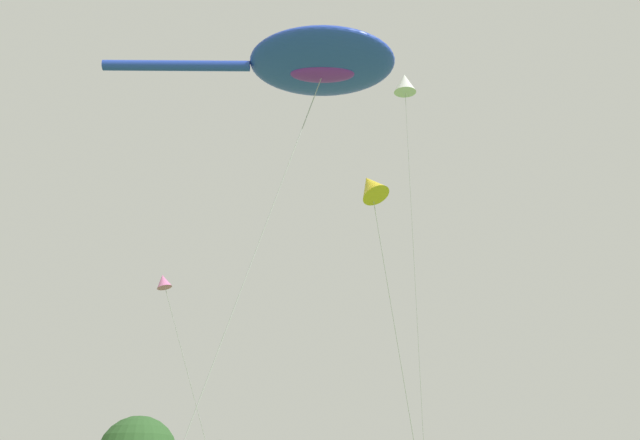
{
  "coord_description": "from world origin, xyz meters",
  "views": [
    {
      "loc": [
        -6.58,
        -1.64,
        1.71
      ],
      "look_at": [
        0.61,
        7.88,
        6.48
      ],
      "focal_mm": 40.49,
      "sensor_mm": 36.0,
      "label": 1
    }
  ],
  "objects_px": {
    "small_kite_box_yellow": "(405,85)",
    "big_show_kite": "(318,63)",
    "small_kite_triangle_green": "(164,284)",
    "small_kite_stunt_black": "(371,188)"
  },
  "relations": [
    {
      "from": "small_kite_box_yellow",
      "to": "small_kite_triangle_green",
      "type": "bearing_deg",
      "value": 178.65
    },
    {
      "from": "big_show_kite",
      "to": "small_kite_triangle_green",
      "type": "bearing_deg",
      "value": 127.12
    },
    {
      "from": "small_kite_box_yellow",
      "to": "big_show_kite",
      "type": "bearing_deg",
      "value": -119.43
    },
    {
      "from": "big_show_kite",
      "to": "small_kite_stunt_black",
      "type": "height_order",
      "value": "big_show_kite"
    },
    {
      "from": "big_show_kite",
      "to": "small_kite_stunt_black",
      "type": "bearing_deg",
      "value": -1.16
    },
    {
      "from": "small_kite_stunt_black",
      "to": "small_kite_box_yellow",
      "type": "xyz_separation_m",
      "value": [
        5.94,
        4.58,
        7.65
      ]
    },
    {
      "from": "small_kite_box_yellow",
      "to": "small_kite_triangle_green",
      "type": "relative_size",
      "value": 1.9
    },
    {
      "from": "small_kite_triangle_green",
      "to": "small_kite_stunt_black",
      "type": "bearing_deg",
      "value": 46.24
    },
    {
      "from": "big_show_kite",
      "to": "small_kite_triangle_green",
      "type": "relative_size",
      "value": 1.47
    },
    {
      "from": "big_show_kite",
      "to": "small_kite_triangle_green",
      "type": "distance_m",
      "value": 9.52
    }
  ]
}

